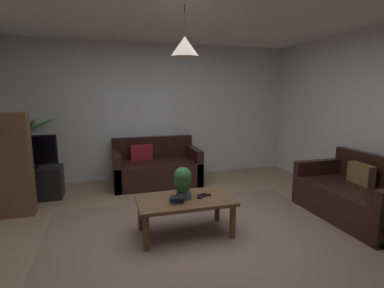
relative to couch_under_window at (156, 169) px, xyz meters
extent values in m
cube|color=#9E8466|center=(0.13, -2.20, -0.28)|extent=(5.36, 5.39, 0.02)
cube|color=gray|center=(0.13, -2.40, -0.27)|extent=(3.49, 2.96, 0.01)
cube|color=silver|center=(0.13, 0.53, 1.01)|extent=(5.48, 0.06, 2.57)
cube|color=white|center=(0.13, -2.20, 2.30)|extent=(5.36, 5.39, 0.02)
cube|color=white|center=(-0.24, 0.50, 0.88)|extent=(1.22, 0.01, 1.03)
cube|color=black|center=(0.00, -0.04, -0.06)|extent=(1.52, 0.87, 0.42)
cube|color=black|center=(0.00, 0.34, 0.35)|extent=(1.52, 0.12, 0.40)
cube|color=black|center=(-0.70, -0.04, 0.05)|extent=(0.12, 0.87, 0.64)
cube|color=black|center=(0.71, -0.04, 0.05)|extent=(0.12, 0.87, 0.64)
cube|color=maroon|center=(-0.24, 0.16, 0.29)|extent=(0.40, 0.13, 0.28)
cube|color=black|center=(2.27, -2.27, -0.06)|extent=(0.87, 1.51, 0.42)
cube|color=black|center=(2.65, -2.27, 0.35)|extent=(0.12, 1.51, 0.40)
cube|color=black|center=(2.27, -1.57, 0.05)|extent=(0.87, 0.12, 0.64)
cube|color=brown|center=(2.47, -2.14, 0.29)|extent=(0.16, 0.41, 0.28)
cube|color=brown|center=(0.00, -2.08, 0.14)|extent=(1.11, 0.61, 0.04)
cylinder|color=brown|center=(-0.50, -2.32, -0.08)|extent=(0.07, 0.07, 0.40)
cylinder|color=brown|center=(0.49, -2.32, -0.08)|extent=(0.07, 0.07, 0.40)
cylinder|color=brown|center=(-0.50, -1.84, -0.08)|extent=(0.07, 0.07, 0.40)
cylinder|color=brown|center=(0.49, -1.84, -0.08)|extent=(0.07, 0.07, 0.40)
cube|color=#2D4C8C|center=(-0.13, -2.17, 0.17)|extent=(0.14, 0.12, 0.02)
cube|color=black|center=(-0.13, -2.16, 0.20)|extent=(0.15, 0.13, 0.02)
cube|color=black|center=(-0.13, -2.17, 0.22)|extent=(0.15, 0.13, 0.03)
cube|color=black|center=(0.24, -2.04, 0.17)|extent=(0.16, 0.06, 0.02)
cube|color=black|center=(0.20, -2.06, 0.17)|extent=(0.15, 0.15, 0.02)
cylinder|color=#4C4C51|center=(-0.02, -2.06, 0.20)|extent=(0.18, 0.18, 0.08)
sphere|color=#2D6B33|center=(-0.03, -2.05, 0.30)|extent=(0.17, 0.17, 0.17)
sphere|color=#2D6B33|center=(-0.04, -2.06, 0.37)|extent=(0.20, 0.20, 0.20)
sphere|color=#2D6B33|center=(-0.03, -2.06, 0.44)|extent=(0.21, 0.21, 0.21)
cube|color=black|center=(-2.00, -0.25, -0.02)|extent=(0.90, 0.44, 0.50)
cube|color=black|center=(-2.00, -0.27, 0.51)|extent=(0.82, 0.05, 0.46)
cube|color=black|center=(-2.00, -0.30, 0.51)|extent=(0.78, 0.00, 0.42)
cube|color=black|center=(-2.00, -0.27, 0.25)|extent=(0.24, 0.16, 0.04)
cylinder|color=beige|center=(-2.14, 0.29, -0.12)|extent=(0.32, 0.32, 0.30)
cylinder|color=brown|center=(-2.14, 0.29, 0.39)|extent=(0.05, 0.05, 0.73)
cone|color=#3D7F3D|center=(-1.90, 0.32, 0.85)|extent=(0.54, 0.17, 0.28)
cone|color=#3D7F3D|center=(-2.05, 0.41, 0.85)|extent=(0.27, 0.32, 0.31)
cone|color=#3D7F3D|center=(-2.23, 0.42, 0.87)|extent=(0.25, 0.34, 0.33)
cone|color=#3D7F3D|center=(-2.39, 0.27, 0.86)|extent=(0.53, 0.15, 0.30)
cone|color=#3D7F3D|center=(-2.30, 0.11, 0.85)|extent=(0.35, 0.46, 0.34)
cone|color=#3D7F3D|center=(-2.04, 0.16, 0.85)|extent=(0.29, 0.34, 0.32)
cube|color=brown|center=(-2.18, -0.90, 0.43)|extent=(0.70, 0.22, 1.40)
cylinder|color=black|center=(0.00, -2.08, 2.13)|extent=(0.01, 0.01, 0.32)
cone|color=beige|center=(0.00, -2.08, 1.87)|extent=(0.30, 0.30, 0.21)
camera|label=1|loc=(-0.87, -5.28, 1.40)|focal=28.03mm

